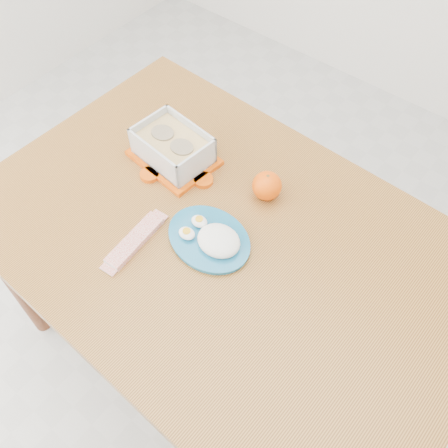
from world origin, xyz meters
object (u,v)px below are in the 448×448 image
Objects in this scene: orange_fruit at (267,186)px; rice_plate at (212,238)px; food_container at (173,147)px; dining_table at (224,256)px.

orange_fruit is 0.21m from rice_plate.
orange_fruit reaches higher than rice_plate.
orange_fruit is 0.32× the size of rice_plate.
food_container is at bearing 155.67° from rice_plate.
food_container reaches higher than rice_plate.
food_container is at bearing 158.40° from dining_table.
dining_table is 0.11m from rice_plate.
rice_plate reaches higher than dining_table.
rice_plate is (0.27, -0.15, -0.03)m from food_container.
dining_table is 0.34m from food_container.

